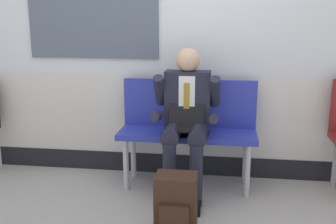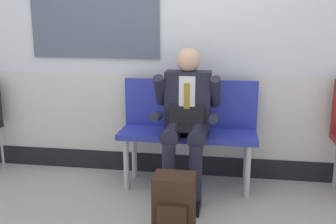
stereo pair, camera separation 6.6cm
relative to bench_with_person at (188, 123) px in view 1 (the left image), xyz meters
name	(u,v)px [view 1 (the left image)]	position (x,y,z in m)	size (l,w,h in m)	color
ground_plane	(151,194)	(-0.30, -0.30, -0.58)	(18.00, 18.00, 0.00)	#9E9991
station_wall	(159,25)	(-0.31, 0.27, 0.88)	(5.51, 0.16, 2.94)	silver
bench_with_person	(188,123)	(0.00, 0.00, 0.00)	(1.24, 0.42, 0.97)	#28339E
person_seated	(186,117)	(0.00, -0.20, 0.11)	(0.57, 0.70, 1.28)	#1E1E2D
backpack	(176,205)	(0.00, -0.90, -0.37)	(0.30, 0.25, 0.44)	#331E14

